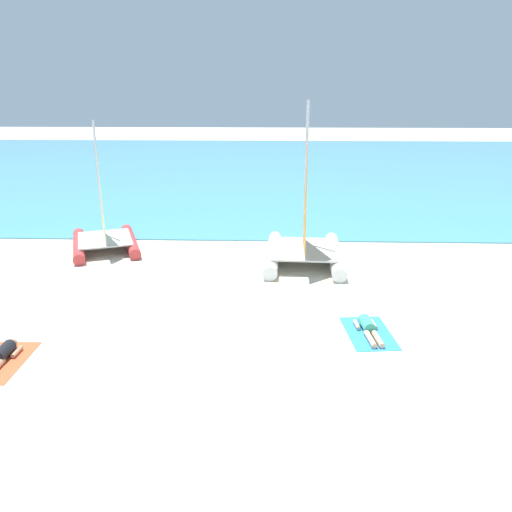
% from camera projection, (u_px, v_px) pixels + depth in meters
% --- Properties ---
extents(ground_plane, '(120.00, 120.00, 0.00)m').
position_uv_depth(ground_plane, '(261.00, 241.00, 20.65)').
color(ground_plane, beige).
extents(ocean_water, '(120.00, 40.00, 0.05)m').
position_uv_depth(ocean_water, '(267.00, 167.00, 39.63)').
color(ocean_water, '#4C9EB7').
rests_on(ocean_water, ground).
extents(sailboat_red, '(3.46, 4.24, 4.77)m').
position_uv_depth(sailboat_red, '(104.00, 231.00, 19.42)').
color(sailboat_red, '#CC3838').
rests_on(sailboat_red, ground).
extents(sailboat_white, '(2.88, 4.34, 5.52)m').
position_uv_depth(sailboat_white, '(304.00, 240.00, 17.95)').
color(sailboat_white, white).
rests_on(sailboat_white, ground).
extents(towel_left, '(1.13, 1.91, 0.01)m').
position_uv_depth(towel_left, '(1.00, 362.00, 11.61)').
color(towel_left, '#EA5933').
rests_on(towel_left, ground).
extents(sunbather_left, '(0.55, 1.56, 0.30)m').
position_uv_depth(sunbather_left, '(1.00, 356.00, 11.63)').
color(sunbather_left, black).
rests_on(sunbather_left, towel_left).
extents(towel_right, '(1.28, 2.00, 0.01)m').
position_uv_depth(towel_right, '(369.00, 333.00, 12.97)').
color(towel_right, '#338CD8').
rests_on(towel_right, ground).
extents(sunbather_right, '(0.58, 1.57, 0.30)m').
position_uv_depth(sunbather_right, '(368.00, 327.00, 13.00)').
color(sunbather_right, '#3FB28C').
rests_on(sunbather_right, towel_right).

